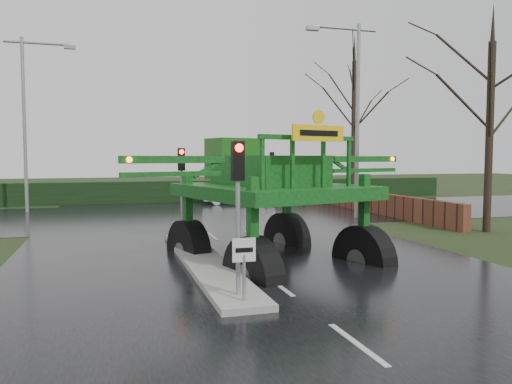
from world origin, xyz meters
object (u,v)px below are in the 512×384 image
object	(u,v)px
keep_left_sign	(244,259)
white_sedan	(239,204)
street_light_right	(352,103)
traffic_signal_near	(238,185)
traffic_signal_far	(272,166)
street_light_left_far	(30,108)
crop_sprayer	(247,177)
traffic_signal_mid	(181,173)

from	to	relation	value
keep_left_sign	white_sedan	size ratio (longest dim) A/B	0.28
street_light_right	white_sedan	world-z (taller)	street_light_right
traffic_signal_near	street_light_right	bearing A→B (deg)	53.87
traffic_signal_far	street_light_left_far	world-z (taller)	street_light_left_far
traffic_signal_far	white_sedan	distance (m)	3.45
traffic_signal_near	street_light_left_far	size ratio (longest dim) A/B	0.35
traffic_signal_near	crop_sprayer	size ratio (longest dim) A/B	0.36
traffic_signal_near	street_light_right	world-z (taller)	street_light_right
traffic_signal_far	white_sedan	bearing A→B (deg)	-28.27
street_light_right	street_light_left_far	xyz separation A→B (m)	(-16.39, 8.00, 0.00)
traffic_signal_far	traffic_signal_near	bearing A→B (deg)	69.64
traffic_signal_near	keep_left_sign	bearing A→B (deg)	-90.00
traffic_signal_near	traffic_signal_far	distance (m)	22.42
traffic_signal_mid	crop_sprayer	bearing A→B (deg)	-82.32
street_light_right	street_light_left_far	size ratio (longest dim) A/B	1.00
crop_sprayer	white_sedan	distance (m)	20.62
keep_left_sign	crop_sprayer	size ratio (longest dim) A/B	0.14
traffic_signal_mid	white_sedan	distance (m)	15.00
street_light_right	crop_sprayer	bearing A→B (deg)	-128.81
traffic_signal_near	white_sedan	distance (m)	22.99
street_light_left_far	crop_sprayer	bearing A→B (deg)	-67.58
traffic_signal_far	white_sedan	xyz separation A→B (m)	(-2.00, 1.08, -2.59)
traffic_signal_near	traffic_signal_far	size ratio (longest dim) A/B	1.00
crop_sprayer	white_sedan	size ratio (longest dim) A/B	1.99
traffic_signal_far	street_light_right	bearing A→B (deg)	101.95
traffic_signal_near	crop_sprayer	bearing A→B (deg)	69.46
traffic_signal_mid	white_sedan	size ratio (longest dim) A/B	0.72
traffic_signal_far	street_light_right	xyz separation A→B (m)	(1.69, -8.01, 3.40)
traffic_signal_near	street_light_left_far	world-z (taller)	street_light_left_far
traffic_signal_mid	street_light_right	bearing A→B (deg)	25.40
keep_left_sign	traffic_signal_mid	distance (m)	9.12
traffic_signal_near	street_light_left_far	xyz separation A→B (m)	(-6.89, 21.01, 3.40)
keep_left_sign	street_light_left_far	xyz separation A→B (m)	(-6.89, 21.50, 4.93)
street_light_left_far	street_light_right	bearing A→B (deg)	-26.02
crop_sprayer	white_sedan	world-z (taller)	crop_sprayer
traffic_signal_mid	traffic_signal_far	bearing A→B (deg)	58.07
traffic_signal_near	white_sedan	size ratio (longest dim) A/B	0.72
keep_left_sign	street_light_left_far	size ratio (longest dim) A/B	0.14
keep_left_sign	street_light_left_far	distance (m)	23.11
street_light_right	white_sedan	bearing A→B (deg)	112.15
keep_left_sign	street_light_right	xyz separation A→B (m)	(9.49, 13.50, 4.93)
keep_left_sign	traffic_signal_far	size ratio (longest dim) A/B	0.38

